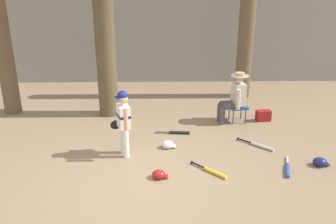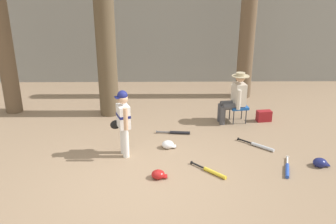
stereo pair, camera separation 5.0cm
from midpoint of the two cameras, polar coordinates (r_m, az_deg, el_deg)
The scene contains 15 objects.
ground_plane at distance 6.09m, azimuth -3.96°, elevation -11.50°, with size 60.00×60.00×0.00m, color #897056.
concrete_back_wall at distance 11.69m, azimuth -2.44°, elevation 11.46°, with size 18.00×0.36×2.71m, color gray.
tree_near_player at distance 8.60m, azimuth -9.95°, elevation 14.81°, with size 0.71×0.71×5.50m.
tree_behind_spectator at distance 10.12m, azimuth 12.95°, elevation 16.23°, with size 0.62×0.62×5.68m.
young_ballplayer at distance 6.76m, azimuth -6.98°, elevation -1.10°, with size 0.45×0.56×1.31m.
folding_stool at distance 8.58m, azimuth 11.28°, elevation 0.74°, with size 0.45×0.45×0.41m.
seated_spectator at distance 8.46m, azimuth 10.77°, elevation 2.47°, with size 0.67×0.54×1.20m.
handbag_beside_stool at distance 8.84m, azimuth 15.17°, elevation -0.61°, with size 0.34×0.18×0.26m, color maroon.
bat_yellow_trainer at distance 6.42m, azimuth 7.25°, elevation -9.41°, with size 0.59×0.60×0.07m.
bat_black_composite at distance 7.88m, azimuth 1.66°, elevation -3.28°, with size 0.75×0.14×0.07m.
bat_blue_youth at distance 6.80m, azimuth 18.65°, elevation -8.59°, with size 0.30×0.75×0.07m.
bat_aluminum_silver at distance 7.51m, azimuth 14.57°, elevation -5.25°, with size 0.65×0.61×0.07m.
batting_helmet_red at distance 6.23m, azimuth -1.33°, elevation -9.91°, with size 0.28×0.21×0.16m.
batting_helmet_white at distance 7.24m, azimuth 0.20°, elevation -5.21°, with size 0.29×0.22×0.17m.
batting_helmet_navy at distance 7.14m, azimuth 23.22°, elevation -7.42°, with size 0.30×0.23×0.17m.
Camera 2 is at (0.37, -5.14, 3.25)m, focal length 38.32 mm.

